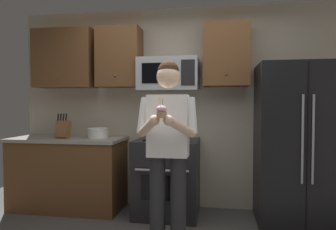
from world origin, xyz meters
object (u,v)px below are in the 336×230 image
at_px(refrigerator, 298,144).
at_px(cupcake, 161,111).
at_px(oven_range, 167,177).
at_px(microwave, 169,74).
at_px(person, 168,142).
at_px(bowl_large_white, 98,133).
at_px(knife_block, 63,129).

bearing_deg(refrigerator, cupcake, -140.49).
relative_size(oven_range, refrigerator, 0.52).
distance_m(microwave, person, 1.20).
bearing_deg(person, bowl_large_white, 139.92).
height_order(knife_block, bowl_large_white, knife_block).
bearing_deg(microwave, refrigerator, -6.03).
bearing_deg(knife_block, cupcake, -37.18).
bearing_deg(microwave, cupcake, -83.48).
bearing_deg(knife_block, bowl_large_white, 11.53).
bearing_deg(knife_block, person, -28.24).
xyz_separation_m(knife_block, person, (1.49, -0.80, -0.04)).
bearing_deg(knife_block, refrigerator, -0.20).
xyz_separation_m(microwave, bowl_large_white, (-0.91, -0.06, -0.73)).
relative_size(bowl_large_white, person, 0.15).
bearing_deg(person, refrigerator, 30.19).
height_order(refrigerator, cupcake, refrigerator).
relative_size(person, cupcake, 10.13).
distance_m(oven_range, cupcake, 1.43).
height_order(oven_range, cupcake, cupcake).
relative_size(oven_range, person, 0.53).
relative_size(oven_range, knife_block, 2.91).
bearing_deg(bowl_large_white, cupcake, -49.09).
relative_size(knife_block, cupcake, 1.84).
height_order(refrigerator, person, refrigerator).
distance_m(oven_range, refrigerator, 1.56).
xyz_separation_m(microwave, knife_block, (-1.34, -0.15, -0.69)).
height_order(microwave, cupcake, microwave).
bearing_deg(cupcake, refrigerator, 39.51).
distance_m(person, cupcake, 0.44).
bearing_deg(bowl_large_white, knife_block, -168.47).
distance_m(microwave, knife_block, 1.51).
bearing_deg(cupcake, knife_block, 142.82).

